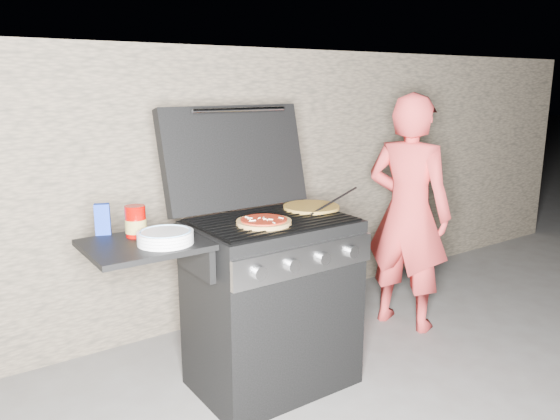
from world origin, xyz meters
TOP-DOWN VIEW (x-y plane):
  - ground at (0.00, 0.00)m, footprint 50.00×50.00m
  - stone_wall at (0.00, 1.05)m, footprint 8.00×0.35m
  - gas_grill at (-0.25, 0.00)m, footprint 1.34×0.79m
  - pizza_topped at (-0.09, -0.07)m, footprint 0.33×0.33m
  - pizza_plain at (0.31, 0.07)m, footprint 0.34×0.34m
  - sauce_jar at (-0.66, 0.11)m, footprint 0.11×0.11m
  - blue_carton at (-0.78, 0.22)m, footprint 0.08×0.06m
  - plate_stack at (-0.60, -0.08)m, footprint 0.30×0.30m
  - person at (1.14, 0.12)m, footprint 0.53×0.65m
  - tongs at (0.41, 0.00)m, footprint 0.42×0.13m

SIDE VIEW (x-z plane):
  - ground at x=0.00m, z-range 0.00..0.00m
  - gas_grill at x=-0.25m, z-range 0.00..0.91m
  - person at x=1.14m, z-range 0.00..1.52m
  - stone_wall at x=0.00m, z-range 0.00..1.80m
  - pizza_plain at x=0.31m, z-range 0.91..0.93m
  - pizza_topped at x=-0.09m, z-range 0.91..0.94m
  - plate_stack at x=-0.60m, z-range 0.90..0.96m
  - tongs at x=0.41m, z-range 0.91..1.00m
  - sauce_jar at x=-0.66m, z-range 0.90..1.04m
  - blue_carton at x=-0.78m, z-range 0.90..1.05m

